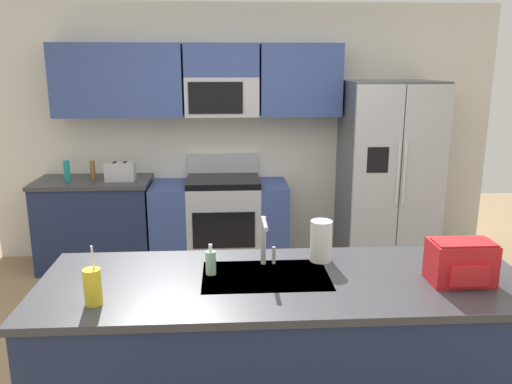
% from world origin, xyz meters
% --- Properties ---
extents(ground_plane, '(9.00, 9.00, 0.00)m').
position_xyz_m(ground_plane, '(0.00, 0.00, 0.00)').
color(ground_plane, '#997A56').
rests_on(ground_plane, ground).
extents(kitchen_wall_unit, '(5.20, 0.43, 2.60)m').
position_xyz_m(kitchen_wall_unit, '(-0.14, 2.08, 1.47)').
color(kitchen_wall_unit, silver).
rests_on(kitchen_wall_unit, ground).
extents(back_counter, '(1.12, 0.63, 0.90)m').
position_xyz_m(back_counter, '(-1.51, 1.80, 0.45)').
color(back_counter, '#1E2A4D').
rests_on(back_counter, ground).
extents(range_oven, '(1.36, 0.61, 1.10)m').
position_xyz_m(range_oven, '(-0.26, 1.80, 0.44)').
color(range_oven, '#B7BABF').
rests_on(range_oven, ground).
extents(refrigerator, '(0.90, 0.76, 1.85)m').
position_xyz_m(refrigerator, '(1.43, 1.73, 0.93)').
color(refrigerator, '#4C4F54').
rests_on(refrigerator, ground).
extents(island_counter, '(2.59, 0.92, 0.90)m').
position_xyz_m(island_counter, '(0.11, -0.71, 0.45)').
color(island_counter, '#1E2A4D').
rests_on(island_counter, ground).
extents(toaster, '(0.28, 0.16, 0.18)m').
position_xyz_m(toaster, '(-1.22, 1.75, 0.99)').
color(toaster, '#B7BABF').
rests_on(toaster, back_counter).
extents(pepper_mill, '(0.05, 0.05, 0.19)m').
position_xyz_m(pepper_mill, '(-1.50, 1.80, 0.99)').
color(pepper_mill, brown).
rests_on(pepper_mill, back_counter).
extents(bottle_teal, '(0.06, 0.06, 0.20)m').
position_xyz_m(bottle_teal, '(-1.73, 1.75, 1.00)').
color(bottle_teal, teal).
rests_on(bottle_teal, back_counter).
extents(sink_faucet, '(0.08, 0.21, 0.28)m').
position_xyz_m(sink_faucet, '(0.01, -0.52, 1.07)').
color(sink_faucet, '#B7BABF').
rests_on(sink_faucet, island_counter).
extents(drink_cup_yellow, '(0.08, 0.08, 0.30)m').
position_xyz_m(drink_cup_yellow, '(-0.83, -0.95, 0.99)').
color(drink_cup_yellow, yellow).
rests_on(drink_cup_yellow, island_counter).
extents(soap_dispenser, '(0.06, 0.06, 0.17)m').
position_xyz_m(soap_dispenser, '(-0.29, -0.62, 0.97)').
color(soap_dispenser, '#A5D8B2').
rests_on(soap_dispenser, island_counter).
extents(paper_towel_roll, '(0.12, 0.12, 0.24)m').
position_xyz_m(paper_towel_roll, '(0.34, -0.46, 1.02)').
color(paper_towel_roll, white).
rests_on(paper_towel_roll, island_counter).
extents(backpack, '(0.32, 0.22, 0.23)m').
position_xyz_m(backpack, '(1.01, -0.81, 1.02)').
color(backpack, red).
rests_on(backpack, island_counter).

